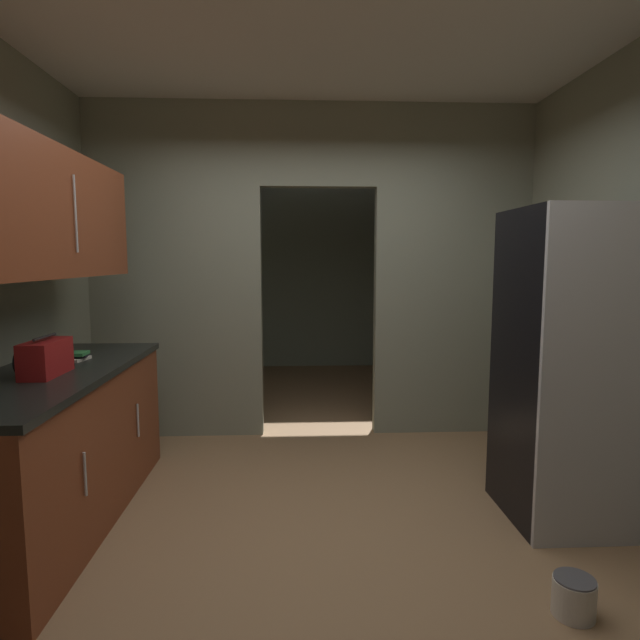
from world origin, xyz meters
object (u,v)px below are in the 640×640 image
at_px(refrigerator, 575,367).
at_px(boombox, 45,358).
at_px(paint_can, 574,597).
at_px(book_stack, 77,356).

height_order(refrigerator, boombox, refrigerator).
xyz_separation_m(refrigerator, paint_can, (-0.43, -0.86, -0.82)).
bearing_deg(boombox, refrigerator, 1.15).
xyz_separation_m(boombox, book_stack, (-0.01, 0.43, -0.07)).
distance_m(boombox, paint_can, 2.80).
height_order(boombox, paint_can, boombox).
bearing_deg(book_stack, paint_can, -25.79).
relative_size(refrigerator, paint_can, 10.14).
distance_m(refrigerator, boombox, 2.96).
bearing_deg(paint_can, refrigerator, 63.41).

